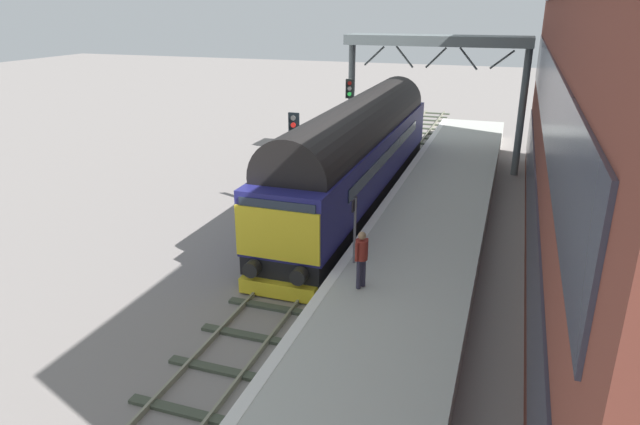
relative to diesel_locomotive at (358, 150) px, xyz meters
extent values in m
plane|color=gray|center=(0.00, -5.67, -2.48)|extent=(140.00, 140.00, 0.00)
cube|color=gray|center=(-0.72, -5.67, -2.41)|extent=(0.07, 60.00, 0.15)
cube|color=gray|center=(0.72, -5.67, -2.41)|extent=(0.07, 60.00, 0.15)
cube|color=#41493A|center=(0.00, -14.35, -2.44)|extent=(2.50, 0.26, 0.09)
cube|color=#41493A|center=(0.00, -12.77, -2.44)|extent=(2.50, 0.26, 0.09)
cube|color=#41493A|center=(0.00, -11.19, -2.44)|extent=(2.50, 0.26, 0.09)
cube|color=#41493A|center=(0.00, -9.61, -2.44)|extent=(2.50, 0.26, 0.09)
cube|color=#41493A|center=(0.00, -8.03, -2.44)|extent=(2.50, 0.26, 0.09)
cube|color=#41493A|center=(0.00, -6.46, -2.44)|extent=(2.50, 0.26, 0.09)
cube|color=#41493A|center=(0.00, -4.88, -2.44)|extent=(2.50, 0.26, 0.09)
cube|color=#41493A|center=(0.00, -3.30, -2.44)|extent=(2.50, 0.26, 0.09)
cube|color=#41493A|center=(0.00, -1.72, -2.44)|extent=(2.50, 0.26, 0.09)
cube|color=#41493A|center=(0.00, -0.14, -2.44)|extent=(2.50, 0.26, 0.09)
cube|color=#41493A|center=(0.00, 1.44, -2.44)|extent=(2.50, 0.26, 0.09)
cube|color=#41493A|center=(0.00, 3.02, -2.44)|extent=(2.50, 0.26, 0.09)
cube|color=#41493A|center=(0.00, 4.60, -2.44)|extent=(2.50, 0.26, 0.09)
cube|color=#41493A|center=(0.00, 6.18, -2.44)|extent=(2.50, 0.26, 0.09)
cube|color=#41493A|center=(0.00, 7.76, -2.44)|extent=(2.50, 0.26, 0.09)
cube|color=#41493A|center=(0.00, 9.33, -2.44)|extent=(2.50, 0.26, 0.09)
cube|color=#41493A|center=(0.00, 10.91, -2.44)|extent=(2.50, 0.26, 0.09)
cube|color=#41493A|center=(0.00, 12.49, -2.44)|extent=(2.50, 0.26, 0.09)
cube|color=#41493A|center=(0.00, 14.07, -2.44)|extent=(2.50, 0.26, 0.09)
cube|color=#41493A|center=(0.00, 15.65, -2.44)|extent=(2.50, 0.26, 0.09)
cube|color=#41493A|center=(0.00, 17.23, -2.44)|extent=(2.50, 0.26, 0.09)
cube|color=#41493A|center=(0.00, 18.81, -2.44)|extent=(2.50, 0.26, 0.09)
cube|color=#41493A|center=(0.00, 20.39, -2.44)|extent=(2.50, 0.26, 0.09)
cube|color=#41493A|center=(0.00, 21.97, -2.44)|extent=(2.50, 0.26, 0.09)
cube|color=#41493A|center=(0.00, 23.54, -2.44)|extent=(2.50, 0.26, 0.09)
cube|color=#B1B5AC|center=(3.60, -5.67, -1.98)|extent=(4.00, 44.00, 1.00)
cube|color=white|center=(1.75, -5.67, -1.48)|extent=(0.30, 44.00, 0.01)
cube|color=brown|center=(9.29, -4.15, 3.14)|extent=(4.50, 28.99, 11.23)
cube|color=#323444|center=(7.01, -4.15, -0.42)|extent=(0.06, 26.67, 2.10)
cube|color=#323444|center=(7.01, -4.15, 3.32)|extent=(0.06, 26.67, 2.10)
cube|color=black|center=(0.00, 0.04, -1.66)|extent=(2.56, 17.75, 0.60)
cube|color=navy|center=(0.00, 0.04, -0.31)|extent=(2.70, 17.75, 2.10)
cylinder|color=black|center=(0.00, 0.04, 0.92)|extent=(2.56, 16.33, 2.57)
cube|color=yellow|center=(0.00, -8.88, -0.46)|extent=(2.65, 0.08, 1.58)
cube|color=#232D3D|center=(0.00, -8.86, 0.27)|extent=(2.38, 0.04, 0.64)
cube|color=#232D3D|center=(1.37, 0.04, -0.01)|extent=(0.04, 12.43, 0.44)
cylinder|color=black|center=(-0.75, -9.09, -1.56)|extent=(0.48, 0.35, 0.48)
cylinder|color=black|center=(0.75, -9.09, -1.56)|extent=(0.48, 0.35, 0.48)
cube|color=yellow|center=(0.00, -8.94, -2.19)|extent=(2.43, 0.36, 0.47)
cylinder|color=black|center=(0.00, -7.28, -1.96)|extent=(1.64, 1.04, 1.04)
cylinder|color=black|center=(0.00, -6.18, -1.96)|extent=(1.64, 1.04, 1.04)
cylinder|color=black|center=(0.00, -5.08, -1.96)|extent=(1.64, 1.04, 1.04)
cylinder|color=black|center=(0.00, 5.15, -1.96)|extent=(1.64, 1.04, 1.04)
cylinder|color=black|center=(0.00, 6.25, -1.96)|extent=(1.64, 1.04, 1.04)
cylinder|color=black|center=(0.00, 7.35, -1.96)|extent=(1.64, 1.04, 1.04)
cylinder|color=gray|center=(-2.10, -2.05, -0.32)|extent=(0.14, 0.14, 4.31)
cube|color=black|center=(-2.10, -2.11, 1.34)|extent=(0.44, 0.10, 0.99)
cylinder|color=#50504E|center=(-2.10, -2.17, 1.63)|extent=(0.20, 0.06, 0.20)
cylinder|color=red|center=(-2.10, -2.17, 1.35)|extent=(0.20, 0.06, 0.20)
cylinder|color=#0A3E13|center=(-2.10, -2.17, 1.07)|extent=(0.20, 0.06, 0.20)
cylinder|color=gray|center=(-2.10, 5.94, -0.13)|extent=(0.14, 0.14, 4.70)
cube|color=black|center=(-2.10, 5.88, 1.73)|extent=(0.44, 0.10, 0.99)
cylinder|color=#500807|center=(-2.10, 5.82, 2.02)|extent=(0.20, 0.06, 0.20)
cylinder|color=#50504E|center=(-2.10, 5.82, 1.74)|extent=(0.20, 0.06, 0.20)
cylinder|color=green|center=(-2.10, 5.82, 1.46)|extent=(0.20, 0.06, 0.20)
cylinder|color=slate|center=(2.06, -7.86, -0.46)|extent=(0.08, 0.08, 2.03)
cube|color=black|center=(2.03, -7.86, 0.38)|extent=(0.05, 0.44, 0.36)
cube|color=white|center=(2.00, -7.86, 0.38)|extent=(0.01, 0.20, 0.24)
cylinder|color=#2D2B3C|center=(2.62, -9.42, -1.05)|extent=(0.13, 0.13, 0.84)
cylinder|color=#2D2B3C|center=(2.70, -9.24, -1.05)|extent=(0.13, 0.13, 0.84)
cylinder|color=maroon|center=(2.66, -9.33, -0.35)|extent=(0.45, 0.45, 0.56)
sphere|color=#8C6B4C|center=(2.66, -9.33, 0.06)|extent=(0.22, 0.22, 0.22)
cylinder|color=maroon|center=(2.57, -9.52, -0.35)|extent=(0.09, 0.09, 0.52)
cylinder|color=maroon|center=(2.75, -9.14, -0.35)|extent=(0.09, 0.09, 0.52)
cylinder|color=slate|center=(-2.40, 7.26, 0.71)|extent=(0.36, 0.36, 6.38)
cylinder|color=slate|center=(6.50, 7.26, 0.71)|extent=(0.36, 0.36, 6.38)
cube|color=slate|center=(2.05, 7.26, 4.15)|extent=(9.30, 2.00, 0.50)
cylinder|color=slate|center=(-1.19, 7.26, 3.30)|extent=(1.09, 0.10, 1.03)
cylinder|color=slate|center=(0.43, 7.26, 3.30)|extent=(1.00, 0.10, 1.12)
cylinder|color=slate|center=(2.05, 7.26, 3.30)|extent=(1.05, 0.10, 1.08)
cylinder|color=slate|center=(3.67, 7.26, 3.30)|extent=(1.00, 0.10, 1.12)
cylinder|color=slate|center=(5.29, 7.26, 3.30)|extent=(1.14, 0.10, 0.97)
camera|label=1|loc=(6.10, -22.78, 5.81)|focal=31.63mm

